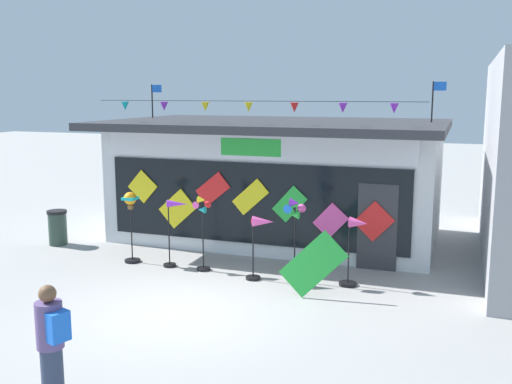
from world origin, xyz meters
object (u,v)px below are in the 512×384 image
Objects in this scene: person_near_camera at (52,346)px; display_kite_on_ground at (313,264)px; wind_spinner_left at (174,222)px; wind_spinner_right at (295,221)px; wind_spinner_far_left at (131,211)px; wind_spinner_center_left at (202,221)px; wind_spinner_center_right at (260,234)px; trash_bin at (58,227)px; kite_shop_building at (279,178)px; wind_spinner_far_right at (355,241)px.

display_kite_on_ground is at bearing 177.02° from person_near_camera.
wind_spinner_left is 2.92m from wind_spinner_right.
wind_spinner_far_left reaches higher than wind_spinner_left.
wind_spinner_center_left reaches higher than wind_spinner_far_left.
wind_spinner_center_right is 1.52× the size of trash_bin.
person_near_camera is (0.09, -9.79, -0.78)m from kite_shop_building.
wind_spinner_center_left is 6.13m from person_near_camera.
kite_shop_building is at bearing 112.10° from wind_spinner_right.
trash_bin is at bearing 164.97° from wind_spinner_far_left.
wind_spinner_far_left is 0.99× the size of wind_spinner_center_left.
kite_shop_building reaches higher than trash_bin.
wind_spinner_right reaches higher than wind_spinner_center_left.
trash_bin is at bearing 167.56° from display_kite_on_ground.
kite_shop_building is at bearing 101.73° from wind_spinner_center_right.
wind_spinner_right reaches higher than person_near_camera.
wind_spinner_right is (0.72, 0.14, 0.30)m from wind_spinner_center_right.
trash_bin is (-5.38, 6.87, -0.41)m from person_near_camera.
wind_spinner_center_right is 0.79m from wind_spinner_right.
wind_spinner_left is 1.71× the size of trash_bin.
wind_spinner_center_left is 4.75m from trash_bin.
wind_spinner_center_right is 0.85× the size of person_near_camera.
wind_spinner_center_right is at bearing -7.81° from wind_spinner_center_left.
wind_spinner_center_right is at bearing -168.42° from person_near_camera.
wind_spinner_left is at bearing 165.94° from display_kite_on_ground.
kite_shop_building is at bearing 79.88° from wind_spinner_center_left.
wind_spinner_left is 0.87× the size of wind_spinner_right.
wind_spinner_far_right is (2.80, -3.60, -0.70)m from kite_shop_building.
wind_spinner_center_left is 3.46m from wind_spinner_far_right.
wind_spinner_left is 4.18m from wind_spinner_far_right.
display_kite_on_ground is (2.15, -4.56, -0.99)m from kite_shop_building.
wind_spinner_far_left is 1.07× the size of wind_spinner_left.
kite_shop_building is 3.80m from wind_spinner_center_left.
wind_spinner_right is at bearing -1.58° from wind_spinner_far_left.
kite_shop_building is 5.21× the size of wind_spinner_far_left.
trash_bin is at bearing 169.04° from wind_spinner_left.
wind_spinner_center_left is at bearing -1.51° from wind_spinner_far_left.
wind_spinner_far_right is at bearing 56.05° from display_kite_on_ground.
kite_shop_building reaches higher than wind_spinner_left.
wind_spinner_center_right is at bearing 153.97° from display_kite_on_ground.
wind_spinner_far_left reaches higher than wind_spinner_center_right.
kite_shop_building reaches higher than person_near_camera.
wind_spinner_center_left is (1.89, -0.05, -0.09)m from wind_spinner_far_left.
wind_spinner_far_right is at bearing 8.56° from wind_spinner_center_right.
kite_shop_building is 4.62m from wind_spinner_far_right.
wind_spinner_far_left reaches higher than display_kite_on_ground.
wind_spinner_center_right is 0.78× the size of wind_spinner_right.
wind_spinner_right reaches higher than trash_bin.
trash_bin is 0.74× the size of display_kite_on_ground.
wind_spinner_center_right is 5.93m from person_near_camera.
wind_spinner_center_left is (-0.66, -3.70, -0.52)m from kite_shop_building.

